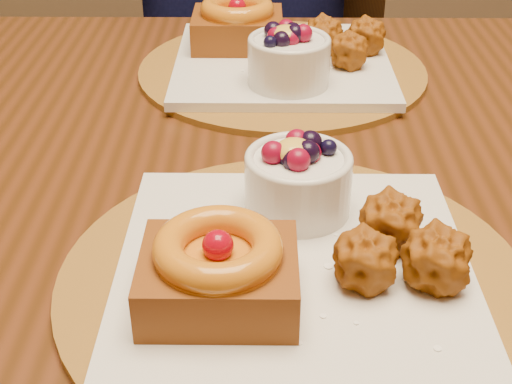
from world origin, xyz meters
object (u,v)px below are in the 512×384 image
(place_setting_far, at_px, (280,53))
(chair_far, at_px, (295,66))
(place_setting_near, at_px, (290,252))
(dining_table, at_px, (285,212))

(place_setting_far, height_order, chair_far, place_setting_far)
(chair_far, bearing_deg, place_setting_far, -83.34)
(place_setting_near, height_order, place_setting_far, place_setting_far)
(dining_table, bearing_deg, place_setting_far, 90.99)
(place_setting_far, distance_m, chair_far, 0.83)
(place_setting_near, bearing_deg, chair_far, 87.30)
(place_setting_near, xyz_separation_m, chair_far, (0.06, 1.19, -0.32))
(place_setting_near, bearing_deg, place_setting_far, 90.08)
(place_setting_far, relative_size, chair_far, 0.46)
(dining_table, height_order, place_setting_far, place_setting_far)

